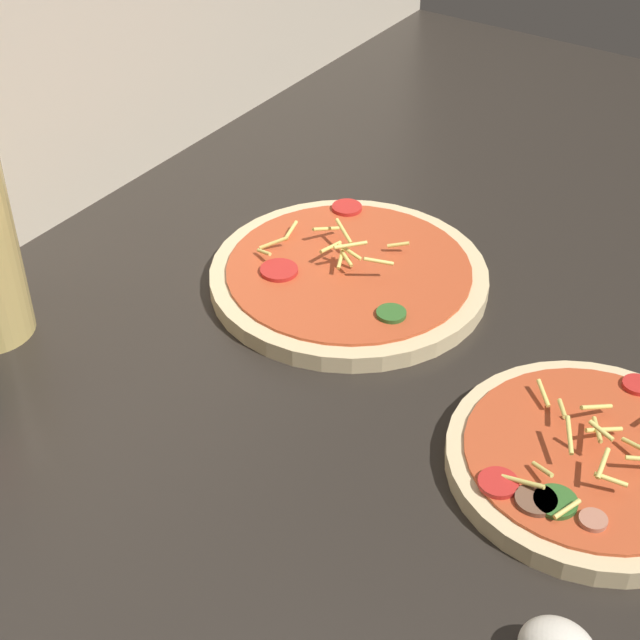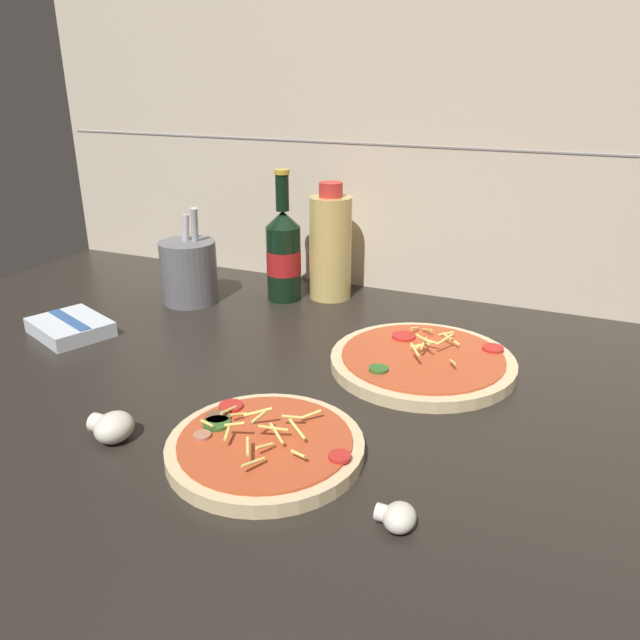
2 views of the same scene
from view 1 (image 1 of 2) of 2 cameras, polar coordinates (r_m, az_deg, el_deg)
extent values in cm
cube|color=#28231E|center=(82.48, 5.85, -5.19)|extent=(160.00, 90.00, 2.50)
cylinder|color=beige|center=(77.43, 15.52, -8.00)|extent=(22.13, 22.13, 1.67)
cylinder|color=#C14C28|center=(76.76, 15.64, -7.48)|extent=(19.47, 19.47, 0.30)
cylinder|color=red|center=(72.54, 10.32, -9.30)|extent=(2.96, 2.96, 0.40)
cylinder|color=brown|center=(71.92, 12.45, -10.18)|extent=(3.03, 3.03, 0.40)
cylinder|color=#336628|center=(72.11, 13.53, -10.24)|extent=(3.17, 3.17, 0.40)
cylinder|color=#B7755B|center=(71.58, 15.60, -11.15)|extent=(2.01, 2.01, 0.40)
cylinder|color=red|center=(83.21, 17.98, -3.60)|extent=(2.42, 2.42, 0.40)
cylinder|color=#EADB6B|center=(76.42, 15.83, -6.16)|extent=(3.13, 1.86, 1.03)
cylinder|color=#EADB6B|center=(77.67, 13.91, -5.02)|extent=(2.29, 1.58, 0.79)
cylinder|color=#EADB6B|center=(79.43, 12.87, -4.16)|extent=(2.16, 2.05, 0.87)
cylinder|color=#EADB6B|center=(78.48, 15.78, -4.89)|extent=(2.87, 1.93, 1.34)
cylinder|color=#EADB6B|center=(77.07, 16.19, -6.15)|extent=(2.80, 2.30, 1.12)
cylinder|color=#EADB6B|center=(76.66, 17.87, -6.96)|extent=(1.19, 2.33, 0.88)
cylinder|color=#EADB6B|center=(73.23, 12.82, -8.47)|extent=(1.30, 2.03, 0.91)
cylinder|color=#EADB6B|center=(72.34, 11.72, -9.20)|extent=(0.39, 3.28, 1.14)
cylinder|color=#EADB6B|center=(74.36, 16.05, -6.20)|extent=(0.90, 2.18, 0.71)
cylinder|color=#EADB6B|center=(73.06, 16.57, -8.89)|extent=(1.10, 2.42, 0.84)
cylinder|color=#EADB6B|center=(73.06, 16.14, -8.02)|extent=(2.57, 0.65, 1.07)
cylinder|color=#EADB6B|center=(74.31, 14.32, -6.51)|extent=(3.02, 1.92, 1.08)
cylinder|color=#EADB6B|center=(71.20, 14.19, -10.61)|extent=(2.34, 1.26, 0.65)
cylinder|color=beige|center=(93.57, 1.68, 2.49)|extent=(26.51, 26.51, 1.68)
cylinder|color=#C14C28|center=(93.01, 1.69, 3.00)|extent=(23.33, 23.33, 0.30)
cylinder|color=red|center=(101.89, 1.58, 6.56)|extent=(3.09, 3.09, 0.40)
cylinder|color=red|center=(92.23, -2.40, 2.91)|extent=(3.59, 3.59, 0.40)
cylinder|color=#336628|center=(86.85, 4.17, 0.38)|extent=(2.69, 2.69, 0.40)
cylinder|color=#EADB6B|center=(92.05, 1.21, 3.60)|extent=(2.73, 1.47, 0.77)
cylinder|color=#EADB6B|center=(97.41, -1.71, 5.24)|extent=(2.45, 0.58, 1.14)
cylinder|color=#EADB6B|center=(91.51, 1.79, 4.38)|extent=(2.91, 2.22, 0.52)
cylinder|color=#EADB6B|center=(90.05, 3.43, 3.44)|extent=(2.09, 2.43, 1.09)
cylinder|color=#EADB6B|center=(95.27, -2.70, 4.51)|extent=(2.17, 2.37, 1.29)
cylinder|color=#EADB6B|center=(93.22, 0.62, 4.26)|extent=(3.06, 0.62, 0.78)
cylinder|color=#EADB6B|center=(96.46, 0.35, 5.33)|extent=(3.06, 1.46, 1.28)
cylinder|color=#EADB6B|center=(91.94, 1.73, 4.00)|extent=(0.41, 2.70, 1.08)
cylinder|color=#EADB6B|center=(94.79, 4.58, 4.40)|extent=(1.33, 2.07, 0.83)
cylinder|color=#EADB6B|center=(91.79, 1.55, 3.60)|extent=(1.38, 2.02, 0.78)
cylinder|color=#EADB6B|center=(94.63, 1.39, 5.20)|extent=(2.04, 2.98, 1.18)
cylinder|color=#EADB6B|center=(93.83, -3.27, 3.96)|extent=(0.91, 2.01, 0.84)
camera|label=2|loc=(0.94, 59.80, 10.68)|focal=35.00mm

